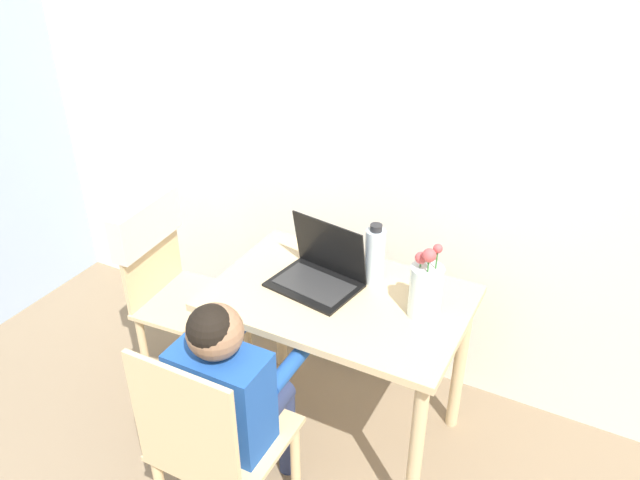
{
  "coord_description": "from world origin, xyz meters",
  "views": [
    {
      "loc": [
        0.53,
        -0.06,
        2.07
      ],
      "look_at": [
        -0.4,
        1.73,
        0.89
      ],
      "focal_mm": 35.0,
      "sensor_mm": 36.0,
      "label": 1
    }
  ],
  "objects_px": {
    "laptop": "(320,269)",
    "water_bottle": "(375,256)",
    "flower_vase": "(426,288)",
    "chair_spare": "(165,264)",
    "person_seated": "(231,386)",
    "chair_occupied": "(213,446)"
  },
  "relations": [
    {
      "from": "laptop",
      "to": "water_bottle",
      "type": "xyz_separation_m",
      "value": [
        0.18,
        0.1,
        0.06
      ]
    },
    {
      "from": "flower_vase",
      "to": "water_bottle",
      "type": "xyz_separation_m",
      "value": [
        -0.24,
        0.11,
        0.01
      ]
    },
    {
      "from": "chair_spare",
      "to": "water_bottle",
      "type": "xyz_separation_m",
      "value": [
        0.93,
        0.14,
        0.24
      ]
    },
    {
      "from": "laptop",
      "to": "flower_vase",
      "type": "distance_m",
      "value": 0.43
    },
    {
      "from": "person_seated",
      "to": "chair_occupied",
      "type": "bearing_deg",
      "value": 90.0
    },
    {
      "from": "flower_vase",
      "to": "laptop",
      "type": "bearing_deg",
      "value": 178.08
    },
    {
      "from": "chair_spare",
      "to": "flower_vase",
      "type": "height_order",
      "value": "flower_vase"
    },
    {
      "from": "chair_occupied",
      "to": "person_seated",
      "type": "distance_m",
      "value": 0.2
    },
    {
      "from": "chair_spare",
      "to": "person_seated",
      "type": "height_order",
      "value": "person_seated"
    },
    {
      "from": "chair_occupied",
      "to": "person_seated",
      "type": "height_order",
      "value": "person_seated"
    },
    {
      "from": "laptop",
      "to": "flower_vase",
      "type": "height_order",
      "value": "flower_vase"
    },
    {
      "from": "person_seated",
      "to": "water_bottle",
      "type": "height_order",
      "value": "person_seated"
    },
    {
      "from": "flower_vase",
      "to": "person_seated",
      "type": "bearing_deg",
      "value": -131.16
    },
    {
      "from": "chair_spare",
      "to": "water_bottle",
      "type": "bearing_deg",
      "value": -85.58
    },
    {
      "from": "person_seated",
      "to": "laptop",
      "type": "bearing_deg",
      "value": -95.32
    },
    {
      "from": "chair_spare",
      "to": "flower_vase",
      "type": "bearing_deg",
      "value": -92.67
    },
    {
      "from": "water_bottle",
      "to": "flower_vase",
      "type": "bearing_deg",
      "value": -24.61
    },
    {
      "from": "flower_vase",
      "to": "water_bottle",
      "type": "height_order",
      "value": "flower_vase"
    },
    {
      "from": "chair_spare",
      "to": "person_seated",
      "type": "relative_size",
      "value": 0.91
    },
    {
      "from": "laptop",
      "to": "chair_occupied",
      "type": "bearing_deg",
      "value": -84.5
    },
    {
      "from": "chair_spare",
      "to": "person_seated",
      "type": "xyz_separation_m",
      "value": [
        0.7,
        -0.51,
        0.02
      ]
    },
    {
      "from": "laptop",
      "to": "water_bottle",
      "type": "bearing_deg",
      "value": 37.33
    }
  ]
}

